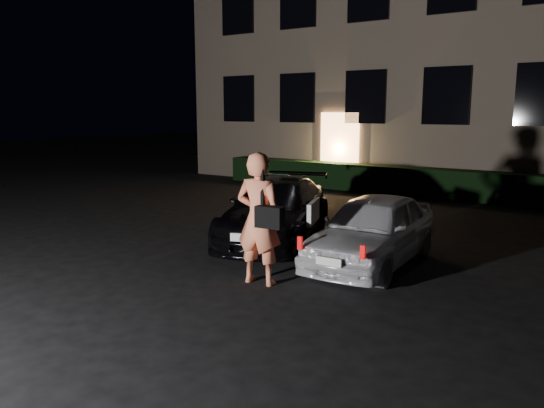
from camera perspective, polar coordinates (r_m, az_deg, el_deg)
The scene contains 6 objects.
ground at distance 7.54m, azimuth -7.53°, elevation -10.00°, with size 80.00×80.00×0.00m, color black.
building at distance 21.07m, azimuth 21.95°, elevation 18.71°, with size 20.00×8.11×12.00m.
hedge at distance 16.59m, azimuth 17.32°, elevation 2.15°, with size 15.00×0.70×0.85m, color black.
sedan at distance 10.66m, azimuth 0.45°, elevation -0.62°, with size 2.95×4.45×1.20m.
hatch at distance 9.11m, azimuth 10.79°, elevation -2.69°, with size 1.55×3.53×1.18m.
man at distance 7.83m, azimuth -1.38°, elevation -1.58°, with size 0.86×0.56×1.98m.
Camera 1 is at (4.75, -5.25, 2.57)m, focal length 35.00 mm.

